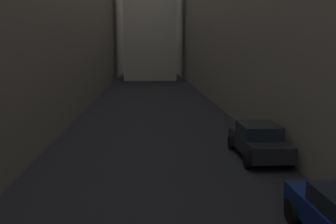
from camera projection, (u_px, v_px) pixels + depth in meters
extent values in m
plane|color=black|center=(152.00, 95.00, 40.03)|extent=(264.00, 264.00, 0.00)
cylinder|color=black|center=(292.00, 211.00, 10.57)|extent=(0.22, 0.68, 0.68)
cube|color=black|center=(258.00, 143.00, 16.79)|extent=(1.77, 4.37, 0.67)
cube|color=black|center=(259.00, 130.00, 16.73)|extent=(1.63, 2.06, 0.54)
cylinder|color=black|center=(231.00, 143.00, 18.26)|extent=(0.22, 0.68, 0.68)
cylinder|color=black|center=(267.00, 142.00, 18.36)|extent=(0.22, 0.68, 0.68)
cylinder|color=black|center=(248.00, 161.00, 15.34)|extent=(0.22, 0.68, 0.68)
cylinder|color=black|center=(290.00, 160.00, 15.44)|extent=(0.22, 0.68, 0.68)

